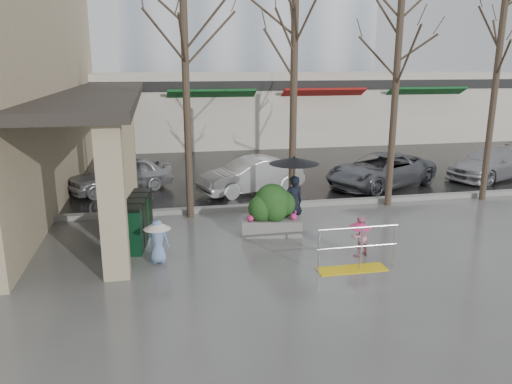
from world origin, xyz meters
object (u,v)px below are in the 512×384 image
object	(u,v)px
tree_west	(185,44)
car_b	(251,175)
tree_mideast	(398,53)
tree_midwest	(295,39)
news_boxes	(138,220)
planter	(272,210)
handrail	(355,254)
car_a	(121,174)
child_blue	(158,237)
tree_east	(501,36)
car_d	(493,163)
woman	(294,181)
child_pink	(360,233)
car_c	(380,170)

from	to	relation	value
tree_west	car_b	distance (m)	5.66
tree_mideast	tree_midwest	bearing A→B (deg)	180.00
news_boxes	tree_mideast	bearing A→B (deg)	21.80
news_boxes	planter	bearing A→B (deg)	7.21
tree_midwest	news_boxes	xyz separation A→B (m)	(-4.69, -1.97, -4.63)
handrail	planter	distance (m)	3.08
tree_midwest	car_a	size ratio (longest dim) A/B	1.89
child_blue	tree_east	bearing A→B (deg)	-152.64
tree_mideast	planter	bearing A→B (deg)	-155.44
car_b	child_blue	bearing A→B (deg)	-47.93
tree_east	car_d	size ratio (longest dim) A/B	1.66
tree_west	car_a	world-z (taller)	tree_west
handrail	tree_east	bearing A→B (deg)	35.86
woman	child_pink	distance (m)	2.60
tree_east	tree_midwest	bearing A→B (deg)	180.00
woman	car_b	xyz separation A→B (m)	(-0.36, 4.33, -0.77)
tree_mideast	woman	world-z (taller)	tree_mideast
woman	handrail	bearing A→B (deg)	90.57
car_c	woman	bearing A→B (deg)	-71.84
tree_midwest	child_pink	distance (m)	6.18
car_d	car_c	bearing A→B (deg)	-105.84
news_boxes	woman	bearing A→B (deg)	10.47
woman	car_d	xyz separation A→B (m)	(9.68, 4.62, -0.77)
tree_mideast	news_boxes	bearing A→B (deg)	-166.12
car_b	car_d	bearing A→B (deg)	73.11
tree_mideast	child_blue	size ratio (longest dim) A/B	6.14
child_blue	car_b	size ratio (longest dim) A/B	0.28
tree_east	car_b	xyz separation A→B (m)	(-7.61, 2.54, -4.75)
tree_mideast	car_c	distance (m)	4.95
child_blue	planter	bearing A→B (deg)	-144.78
tree_midwest	child_pink	world-z (taller)	tree_midwest
child_pink	news_boxes	bearing A→B (deg)	-45.40
car_a	car_c	bearing A→B (deg)	58.87
car_a	car_c	world-z (taller)	same
tree_mideast	car_b	size ratio (longest dim) A/B	1.70
child_pink	car_b	xyz separation A→B (m)	(-1.39, 6.56, 0.06)
tree_mideast	news_boxes	world-z (taller)	tree_mideast
handrail	child_pink	xyz separation A→B (m)	(0.42, 0.78, 0.19)
tree_midwest	car_d	xyz separation A→B (m)	(9.23, 2.83, -4.60)
tree_mideast	car_d	bearing A→B (deg)	25.53
news_boxes	car_a	bearing A→B (deg)	105.58
planter	news_boxes	xyz separation A→B (m)	(-3.57, 0.04, -0.07)
tree_west	planter	world-z (taller)	tree_west
planter	car_d	world-z (taller)	planter
planter	tree_west	bearing A→B (deg)	135.93
tree_mideast	news_boxes	distance (m)	9.26
tree_west	tree_midwest	world-z (taller)	tree_midwest
handrail	tree_west	xyz separation A→B (m)	(-3.36, 4.80, 4.71)
planter	news_boxes	distance (m)	3.57
child_pink	car_d	xyz separation A→B (m)	(8.64, 6.85, 0.06)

